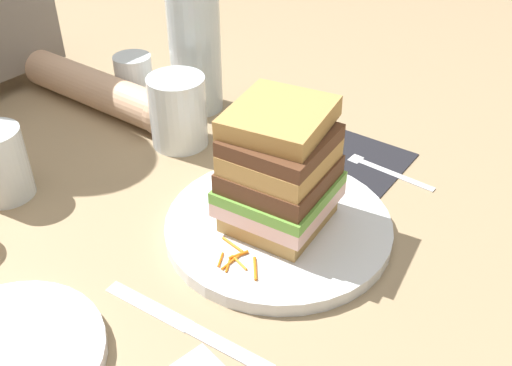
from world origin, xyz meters
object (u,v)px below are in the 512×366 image
object	(u,v)px
sandwich	(278,170)
juice_glass	(178,115)
fork	(375,164)
side_plate	(3,360)
napkin_dark	(361,161)
empty_tumbler_1	(134,78)
main_plate	(276,225)
water_bottle	(193,22)
knife	(190,327)

from	to	relation	value
sandwich	juice_glass	world-z (taller)	sandwich
fork	side_plate	xyz separation A→B (m)	(-0.50, 0.13, 0.00)
sandwich	napkin_dark	size ratio (longest dim) A/B	1.13
empty_tumbler_1	side_plate	world-z (taller)	empty_tumbler_1
main_plate	juice_glass	xyz separation A→B (m)	(0.08, 0.23, 0.04)
main_plate	empty_tumbler_1	bearing A→B (deg)	69.78
main_plate	water_bottle	size ratio (longest dim) A/B	0.85
fork	juice_glass	xyz separation A→B (m)	(-0.11, 0.26, 0.04)
juice_glass	side_plate	bearing A→B (deg)	-160.81
knife	empty_tumbler_1	size ratio (longest dim) A/B	2.61
napkin_dark	knife	distance (m)	0.36
napkin_dark	juice_glass	distance (m)	0.27
juice_glass	empty_tumbler_1	size ratio (longest dim) A/B	1.35
juice_glass	knife	bearing A→B (deg)	-136.13
juice_glass	water_bottle	distance (m)	0.15
juice_glass	empty_tumbler_1	xyz separation A→B (m)	(0.06, 0.15, -0.01)
sandwich	fork	world-z (taller)	sandwich
sandwich	empty_tumbler_1	distance (m)	0.40
main_plate	sandwich	size ratio (longest dim) A/B	1.85
knife	water_bottle	world-z (taller)	water_bottle
knife	juice_glass	size ratio (longest dim) A/B	1.94
napkin_dark	empty_tumbler_1	distance (m)	0.39
fork	main_plate	bearing A→B (deg)	170.27
empty_tumbler_1	side_plate	bearing A→B (deg)	-147.31
water_bottle	empty_tumbler_1	bearing A→B (deg)	112.98
empty_tumbler_1	side_plate	xyz separation A→B (m)	(-0.44, -0.29, -0.03)
water_bottle	main_plate	bearing A→B (deg)	-123.01
napkin_dark	knife	world-z (taller)	same
water_bottle	side_plate	distance (m)	0.54
sandwich	juice_glass	distance (m)	0.24
sandwich	fork	bearing A→B (deg)	-10.01
juice_glass	side_plate	world-z (taller)	juice_glass
napkin_dark	juice_glass	world-z (taller)	juice_glass
main_plate	knife	size ratio (longest dim) A/B	1.33
sandwich	water_bottle	xyz separation A→B (m)	(0.18, 0.28, 0.06)
empty_tumbler_1	napkin_dark	bearing A→B (deg)	-82.22
side_plate	sandwich	bearing A→B (deg)	-16.69
juice_glass	main_plate	bearing A→B (deg)	-109.67
water_bottle	napkin_dark	bearing A→B (deg)	-87.80
knife	juice_glass	distance (m)	0.35
knife	empty_tumbler_1	distance (m)	0.50
knife	water_bottle	xyz separation A→B (m)	(0.35, 0.30, 0.14)
napkin_dark	fork	size ratio (longest dim) A/B	0.76
empty_tumbler_1	water_bottle	bearing A→B (deg)	-67.02
empty_tumbler_1	sandwich	bearing A→B (deg)	-110.19
fork	juice_glass	size ratio (longest dim) A/B	1.61
napkin_dark	side_plate	world-z (taller)	side_plate
napkin_dark	knife	xyz separation A→B (m)	(-0.36, -0.01, 0.00)
knife	juice_glass	world-z (taller)	juice_glass
fork	juice_glass	distance (m)	0.29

